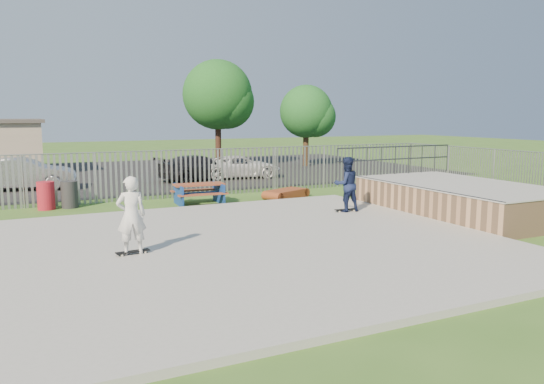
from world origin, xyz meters
name	(u,v)px	position (x,y,z in m)	size (l,w,h in m)	color
ground	(213,251)	(0.00, 0.00, 0.00)	(120.00, 120.00, 0.00)	#386322
concrete_slab	(213,248)	(0.00, 0.00, 0.07)	(15.00, 12.00, 0.15)	#999994
quarter_pipe	(461,199)	(9.50, 1.04, 0.56)	(5.50, 7.05, 2.19)	tan
fence	(195,188)	(1.00, 4.59, 1.00)	(26.04, 16.02, 2.00)	gray
picnic_table	(199,194)	(1.95, 7.06, 0.41)	(2.01, 1.69, 0.81)	brown
funbox	(286,194)	(5.71, 6.96, 0.18)	(1.99, 1.52, 0.36)	brown
trash_bin_red	(46,196)	(-3.47, 8.38, 0.52)	(0.62, 0.62, 1.03)	#A61928
trash_bin_grey	(70,195)	(-2.66, 8.39, 0.50)	(0.60, 0.60, 1.01)	#29292C
parking_lot	(102,175)	(0.00, 19.00, 0.01)	(40.00, 18.00, 0.02)	black
car_silver	(24,174)	(-4.10, 14.28, 0.76)	(1.58, 4.52, 1.49)	#B7B6BB
car_dark	(199,168)	(4.32, 14.34, 0.68)	(1.84, 4.54, 1.32)	black
car_white	(241,167)	(6.69, 14.30, 0.63)	(2.02, 4.39, 1.22)	white
tree_mid	(218,95)	(7.78, 20.79, 4.74)	(4.56, 4.56, 7.04)	#3C2218
tree_right	(306,112)	(13.30, 18.76, 3.66)	(3.53, 3.53, 5.44)	#462F1C
skateboard_a	(346,210)	(5.77, 2.59, 0.19)	(0.81, 0.27, 0.08)	black
skateboard_b	(133,253)	(-2.00, 0.04, 0.19)	(0.82, 0.28, 0.08)	black
skater_navy	(346,184)	(5.77, 2.59, 1.09)	(0.92, 0.71, 1.88)	#141D3F
skater_white	(131,215)	(-2.00, 0.04, 1.09)	(0.69, 0.45, 1.88)	silver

